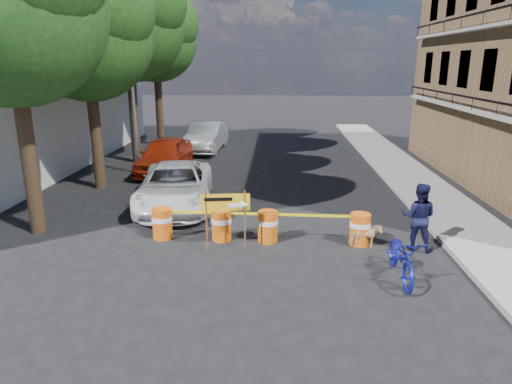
# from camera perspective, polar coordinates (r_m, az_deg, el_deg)

# --- Properties ---
(ground) EXTENTS (120.00, 120.00, 0.00)m
(ground) POSITION_cam_1_polar(r_m,az_deg,el_deg) (11.71, 0.65, -9.03)
(ground) COLOR black
(ground) RESTS_ON ground
(sidewalk_east) EXTENTS (2.40, 40.00, 0.15)m
(sidewalk_east) POSITION_cam_1_polar(r_m,az_deg,el_deg) (18.26, 21.21, -0.61)
(sidewalk_east) COLOR gray
(sidewalk_east) RESTS_ON ground
(tree_near) EXTENTS (5.46, 5.20, 9.15)m
(tree_near) POSITION_cam_1_polar(r_m,az_deg,el_deg) (14.54, -28.37, 19.76)
(tree_near) COLOR #332316
(tree_near) RESTS_ON ground
(tree_mid_a) EXTENTS (5.25, 5.00, 8.68)m
(tree_mid_a) POSITION_cam_1_polar(r_m,az_deg,el_deg) (19.01, -20.31, 18.24)
(tree_mid_a) COLOR #332316
(tree_mid_a) RESTS_ON ground
(tree_mid_b) EXTENTS (5.67, 5.40, 9.62)m
(tree_mid_b) POSITION_cam_1_polar(r_m,az_deg,el_deg) (23.76, -15.63, 19.69)
(tree_mid_b) COLOR #332316
(tree_mid_b) RESTS_ON ground
(tree_far) EXTENTS (5.04, 4.80, 8.84)m
(tree_far) POSITION_cam_1_polar(r_m,az_deg,el_deg) (28.53, -12.35, 18.18)
(tree_far) COLOR #332316
(tree_far) RESTS_ON ground
(streetlamp) EXTENTS (1.25, 0.18, 8.00)m
(streetlamp) POSITION_cam_1_polar(r_m,az_deg,el_deg) (21.08, -15.16, 13.89)
(streetlamp) COLOR gray
(streetlamp) RESTS_ON ground
(barrel_far_left) EXTENTS (0.58, 0.58, 0.90)m
(barrel_far_left) POSITION_cam_1_polar(r_m,az_deg,el_deg) (13.46, -11.65, -3.80)
(barrel_far_left) COLOR #DA4B0C
(barrel_far_left) RESTS_ON ground
(barrel_mid_left) EXTENTS (0.58, 0.58, 0.90)m
(barrel_mid_left) POSITION_cam_1_polar(r_m,az_deg,el_deg) (13.10, -4.33, -4.05)
(barrel_mid_left) COLOR #DA4B0C
(barrel_mid_left) RESTS_ON ground
(barrel_mid_right) EXTENTS (0.58, 0.58, 0.90)m
(barrel_mid_right) POSITION_cam_1_polar(r_m,az_deg,el_deg) (12.95, 1.48, -4.25)
(barrel_mid_right) COLOR #DA4B0C
(barrel_mid_right) RESTS_ON ground
(barrel_far_right) EXTENTS (0.58, 0.58, 0.90)m
(barrel_far_right) POSITION_cam_1_polar(r_m,az_deg,el_deg) (13.07, 12.86, -4.47)
(barrel_far_right) COLOR #DA4B0C
(barrel_far_right) RESTS_ON ground
(detour_sign) EXTENTS (1.30, 0.27, 1.68)m
(detour_sign) POSITION_cam_1_polar(r_m,az_deg,el_deg) (12.17, -3.10, -1.88)
(detour_sign) COLOR #592D19
(detour_sign) RESTS_ON ground
(pedestrian) EXTENTS (1.10, 0.98, 1.87)m
(pedestrian) POSITION_cam_1_polar(r_m,az_deg,el_deg) (13.02, 19.66, -2.95)
(pedestrian) COLOR black
(pedestrian) RESTS_ON ground
(bicycle) EXTENTS (0.76, 1.13, 2.13)m
(bicycle) POSITION_cam_1_polar(r_m,az_deg,el_deg) (11.11, 17.96, -5.31)
(bicycle) COLOR #141BAA
(bicycle) RESTS_ON ground
(dog) EXTENTS (0.85, 0.46, 0.68)m
(dog) POSITION_cam_1_polar(r_m,az_deg,el_deg) (12.91, 13.57, -5.40)
(dog) COLOR tan
(dog) RESTS_ON ground
(suv_white) EXTENTS (3.13, 5.63, 1.49)m
(suv_white) POSITION_cam_1_polar(r_m,az_deg,el_deg) (16.25, -10.03, 0.74)
(suv_white) COLOR white
(suv_white) RESTS_ON ground
(sedan_red) EXTENTS (2.09, 4.82, 1.62)m
(sedan_red) POSITION_cam_1_polar(r_m,az_deg,el_deg) (21.48, -11.31, 4.56)
(sedan_red) COLOR #A7250D
(sedan_red) RESTS_ON ground
(sedan_silver) EXTENTS (2.04, 5.05, 1.63)m
(sedan_silver) POSITION_cam_1_polar(r_m,az_deg,el_deg) (26.41, -6.23, 6.89)
(sedan_silver) COLOR #ABAEB2
(sedan_silver) RESTS_ON ground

